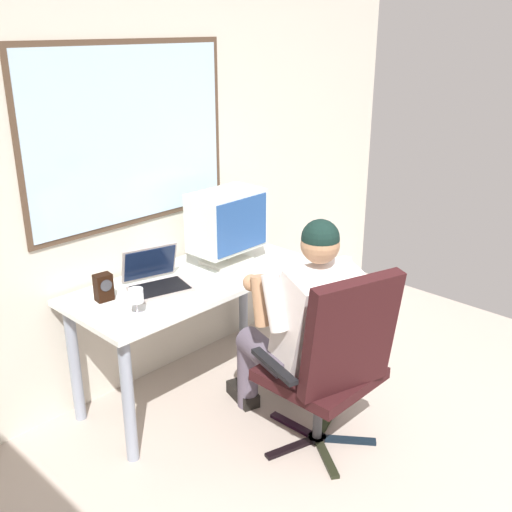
# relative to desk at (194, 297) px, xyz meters

# --- Properties ---
(wall_rear) EXTENTS (4.88, 0.08, 2.88)m
(wall_rear) POSITION_rel_desk_xyz_m (-0.17, 0.38, 0.82)
(wall_rear) COLOR beige
(wall_rear) RESTS_ON ground
(desk) EXTENTS (1.45, 0.64, 0.74)m
(desk) POSITION_rel_desk_xyz_m (0.00, 0.00, 0.00)
(desk) COLOR gray
(desk) RESTS_ON ground
(office_chair) EXTENTS (0.69, 0.68, 1.04)m
(office_chair) POSITION_rel_desk_xyz_m (0.09, -0.95, -0.06)
(office_chair) COLOR black
(office_chair) RESTS_ON ground
(person_seated) EXTENTS (0.64, 0.87, 1.24)m
(person_seated) POSITION_rel_desk_xyz_m (0.15, -0.69, 0.02)
(person_seated) COLOR #534A59
(person_seated) RESTS_ON ground
(crt_monitor) EXTENTS (0.44, 0.27, 0.44)m
(crt_monitor) POSITION_rel_desk_xyz_m (0.31, 0.03, 0.38)
(crt_monitor) COLOR beige
(crt_monitor) RESTS_ON desk
(laptop) EXTENTS (0.38, 0.36, 0.22)m
(laptop) POSITION_rel_desk_xyz_m (-0.22, 0.06, 0.17)
(laptop) COLOR gray
(laptop) RESTS_ON desk
(wine_glass) EXTENTS (0.07, 0.07, 0.14)m
(wine_glass) POSITION_rel_desk_xyz_m (-0.50, -0.15, 0.21)
(wine_glass) COLOR silver
(wine_glass) RESTS_ON desk
(desk_speaker) EXTENTS (0.10, 0.08, 0.15)m
(desk_speaker) POSITION_rel_desk_xyz_m (-0.51, 0.11, 0.19)
(desk_speaker) COLOR black
(desk_speaker) RESTS_ON desk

